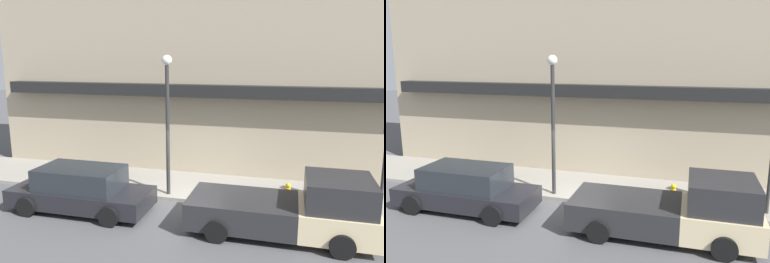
# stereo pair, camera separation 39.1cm
# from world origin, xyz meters

# --- Properties ---
(ground_plane) EXTENTS (80.00, 80.00, 0.00)m
(ground_plane) POSITION_xyz_m (0.00, 0.00, 0.00)
(ground_plane) COLOR #4C4C4F
(sidewalk) EXTENTS (36.00, 3.12, 0.13)m
(sidewalk) POSITION_xyz_m (0.00, 1.56, 0.06)
(sidewalk) COLOR gray
(sidewalk) RESTS_ON ground
(building) EXTENTS (19.80, 3.80, 11.25)m
(building) POSITION_xyz_m (0.01, 4.60, 5.61)
(building) COLOR tan
(building) RESTS_ON ground
(pickup_truck) EXTENTS (5.27, 2.27, 1.82)m
(pickup_truck) POSITION_xyz_m (3.66, -1.53, 0.79)
(pickup_truck) COLOR beige
(pickup_truck) RESTS_ON ground
(parked_car) EXTENTS (4.72, 2.02, 1.50)m
(parked_car) POSITION_xyz_m (-3.16, -1.53, 0.72)
(parked_car) COLOR black
(parked_car) RESTS_ON ground
(fire_hydrant) EXTENTS (0.18, 0.18, 0.73)m
(fire_hydrant) POSITION_xyz_m (3.51, 0.55, 0.49)
(fire_hydrant) COLOR yellow
(fire_hydrant) RESTS_ON sidewalk
(street_lamp) EXTENTS (0.36, 0.36, 5.01)m
(street_lamp) POSITION_xyz_m (-0.74, 0.37, 3.30)
(street_lamp) COLOR #2D2D2D
(street_lamp) RESTS_ON sidewalk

